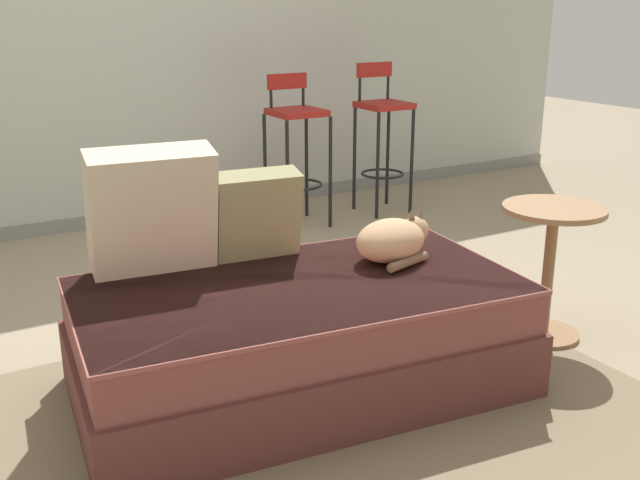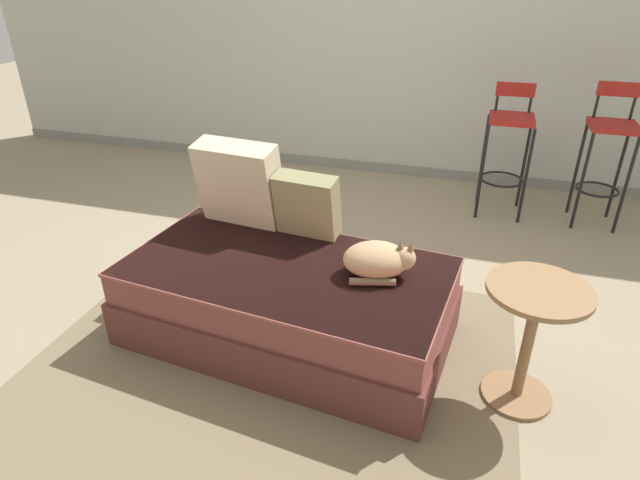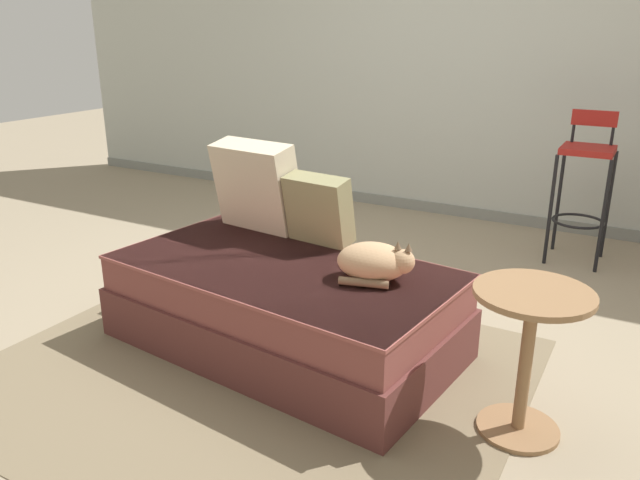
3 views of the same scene
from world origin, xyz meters
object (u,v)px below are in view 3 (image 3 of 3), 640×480
at_px(throw_pillow_middle, 318,209).
at_px(cat, 375,262).
at_px(couch, 283,305).
at_px(side_table, 528,342).
at_px(bar_stool_near_window, 585,175).
at_px(throw_pillow_corner, 257,186).

distance_m(throw_pillow_middle, cat, 0.57).
xyz_separation_m(couch, cat, (0.46, 0.05, 0.30)).
bearing_deg(throw_pillow_middle, side_table, -22.58).
bearing_deg(bar_stool_near_window, cat, -107.63).
height_order(couch, throw_pillow_middle, throw_pillow_middle).
height_order(throw_pillow_middle, side_table, throw_pillow_middle).
relative_size(couch, bar_stool_near_window, 1.77).
bearing_deg(couch, bar_stool_near_window, 61.51).
bearing_deg(couch, throw_pillow_middle, 90.21).
bearing_deg(cat, side_table, -14.19).
bearing_deg(side_table, bar_stool_near_window, 92.61).
bearing_deg(throw_pillow_corner, bar_stool_near_window, 46.70).
distance_m(throw_pillow_corner, cat, 0.96).
distance_m(couch, throw_pillow_middle, 0.53).
height_order(couch, throw_pillow_corner, throw_pillow_corner).
bearing_deg(bar_stool_near_window, side_table, -87.39).
xyz_separation_m(couch, throw_pillow_corner, (-0.42, 0.40, 0.46)).
bearing_deg(bar_stool_near_window, throw_pillow_corner, -133.30).
bearing_deg(throw_pillow_middle, couch, -89.79).
height_order(couch, side_table, side_table).
bearing_deg(bar_stool_near_window, couch, -118.49).
height_order(throw_pillow_corner, throw_pillow_middle, throw_pillow_corner).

